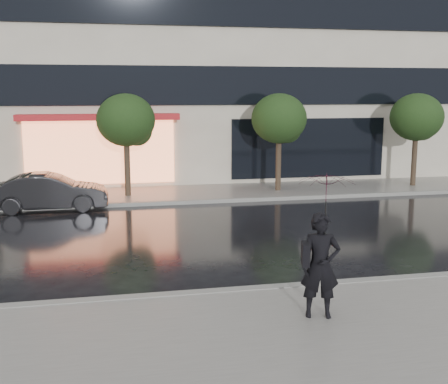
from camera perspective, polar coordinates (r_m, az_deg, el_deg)
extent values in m
plane|color=black|center=(12.73, 5.82, -8.43)|extent=(120.00, 120.00, 0.00)
cube|color=slate|center=(9.87, 11.65, -13.89)|extent=(60.00, 4.50, 0.12)
cube|color=slate|center=(22.41, -2.05, -0.10)|extent=(60.00, 3.50, 0.12)
cube|color=gray|center=(11.81, 7.30, -9.60)|extent=(60.00, 0.25, 0.14)
cube|color=gray|center=(20.72, -1.23, -0.92)|extent=(60.00, 0.25, 0.14)
cube|color=black|center=(23.73, -2.81, 10.75)|extent=(28.00, 0.12, 1.60)
cube|color=black|center=(23.97, -2.88, 18.42)|extent=(28.00, 0.12, 1.60)
cube|color=#FF8C59|center=(23.55, -12.43, 3.95)|extent=(6.00, 0.10, 2.60)
cube|color=red|center=(23.11, -12.57, 7.44)|extent=(6.40, 0.70, 0.25)
cube|color=black|center=(25.11, 8.62, 4.45)|extent=(7.00, 0.10, 2.60)
cylinder|color=#33261C|center=(21.71, -9.79, 2.20)|extent=(0.22, 0.22, 2.20)
ellipsoid|color=black|center=(21.53, -9.94, 7.22)|extent=(2.20, 2.20, 1.98)
sphere|color=black|center=(21.77, -8.87, 6.22)|extent=(1.20, 1.20, 1.20)
cylinder|color=#33261C|center=(22.70, 5.54, 2.65)|extent=(0.22, 0.22, 2.20)
ellipsoid|color=black|center=(22.54, 5.62, 7.44)|extent=(2.20, 2.20, 1.98)
sphere|color=black|center=(22.87, 6.42, 6.46)|extent=(1.20, 1.20, 1.20)
cylinder|color=#33261C|center=(25.13, 18.74, 2.88)|extent=(0.22, 0.22, 2.20)
ellipsoid|color=black|center=(24.98, 18.99, 7.21)|extent=(2.20, 2.20, 1.98)
sphere|color=black|center=(25.38, 19.49, 6.31)|extent=(1.20, 1.20, 1.20)
imported|color=black|center=(20.19, -17.28, -0.01)|extent=(3.93, 1.39, 1.29)
imported|color=black|center=(10.02, 9.77, -7.38)|extent=(0.77, 0.60, 1.87)
imported|color=black|center=(9.74, 10.34, -0.68)|extent=(1.18, 1.20, 0.89)
cylinder|color=black|center=(9.85, 10.25, -3.58)|extent=(0.02, 0.02, 0.93)
cube|color=black|center=(9.87, 8.27, -6.26)|extent=(0.21, 0.37, 0.40)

